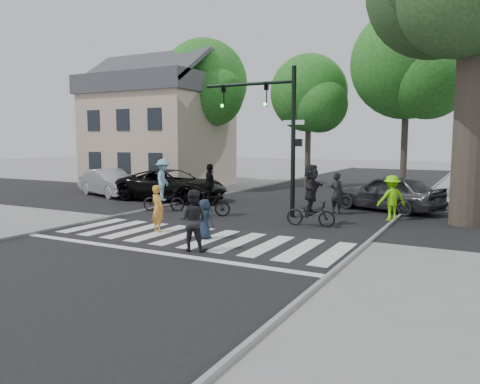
% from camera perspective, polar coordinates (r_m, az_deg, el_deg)
% --- Properties ---
extents(ground, '(120.00, 120.00, 0.00)m').
position_cam_1_polar(ground, '(14.28, -7.50, -6.28)').
color(ground, gray).
rests_on(ground, ground).
extents(road_stem, '(10.00, 70.00, 0.01)m').
position_cam_1_polar(road_stem, '(18.50, 1.55, -3.29)').
color(road_stem, black).
rests_on(road_stem, ground).
extents(road_cross, '(70.00, 10.00, 0.01)m').
position_cam_1_polar(road_cross, '(21.19, 5.17, -2.07)').
color(road_cross, black).
rests_on(road_cross, ground).
extents(curb_left, '(0.10, 70.00, 0.10)m').
position_cam_1_polar(curb_left, '(21.20, -10.77, -2.03)').
color(curb_left, gray).
rests_on(curb_left, ground).
extents(curb_right, '(0.10, 70.00, 0.10)m').
position_cam_1_polar(curb_right, '(16.89, 17.12, -4.36)').
color(curb_right, gray).
rests_on(curb_right, ground).
extents(crosswalk, '(10.00, 3.85, 0.01)m').
position_cam_1_polar(crosswalk, '(14.81, -6.00, -5.77)').
color(crosswalk, silver).
rests_on(crosswalk, ground).
extents(traffic_signal, '(4.45, 0.29, 6.00)m').
position_cam_1_polar(traffic_signal, '(19.18, 4.16, 8.72)').
color(traffic_signal, black).
rests_on(traffic_signal, ground).
extents(bg_tree_0, '(5.46, 5.20, 8.97)m').
position_cam_1_polar(bg_tree_0, '(35.12, -10.79, 11.25)').
color(bg_tree_0, brown).
rests_on(bg_tree_0, ground).
extents(bg_tree_1, '(6.09, 5.80, 9.80)m').
position_cam_1_polar(bg_tree_1, '(31.84, -4.17, 12.77)').
color(bg_tree_1, brown).
rests_on(bg_tree_1, ground).
extents(bg_tree_2, '(5.04, 4.80, 8.40)m').
position_cam_1_polar(bg_tree_2, '(29.75, 8.70, 11.48)').
color(bg_tree_2, brown).
rests_on(bg_tree_2, ground).
extents(bg_tree_3, '(6.30, 6.00, 10.20)m').
position_cam_1_polar(bg_tree_3, '(27.13, 20.30, 14.13)').
color(bg_tree_3, brown).
rests_on(bg_tree_3, ground).
extents(house, '(8.40, 8.10, 8.82)m').
position_cam_1_polar(house, '(32.02, -9.84, 7.54)').
color(house, '#C8AF9A').
rests_on(house, ground).
extents(pedestrian_woman, '(0.68, 0.57, 1.60)m').
position_cam_1_polar(pedestrian_woman, '(16.03, -10.01, -2.01)').
color(pedestrian_woman, gold).
rests_on(pedestrian_woman, ground).
extents(pedestrian_child, '(0.66, 0.47, 1.27)m').
position_cam_1_polar(pedestrian_child, '(14.78, -4.33, -3.31)').
color(pedestrian_child, '#192738').
rests_on(pedestrian_child, ground).
extents(pedestrian_adult, '(0.98, 0.84, 1.75)m').
position_cam_1_polar(pedestrian_adult, '(13.16, -5.76, -3.47)').
color(pedestrian_adult, black).
rests_on(pedestrian_adult, ground).
extents(cyclist_left, '(1.91, 1.35, 2.29)m').
position_cam_1_polar(cyclist_left, '(20.63, -9.30, 0.41)').
color(cyclist_left, black).
rests_on(cyclist_left, ground).
extents(cyclist_mid, '(1.68, 1.15, 2.15)m').
position_cam_1_polar(cyclist_mid, '(19.02, -3.69, -0.36)').
color(cyclist_mid, black).
rests_on(cyclist_mid, ground).
extents(cyclist_right, '(1.83, 1.71, 2.26)m').
position_cam_1_polar(cyclist_right, '(17.04, 8.65, -0.79)').
color(cyclist_right, black).
rests_on(cyclist_right, ground).
extents(car_suv, '(5.88, 2.95, 1.60)m').
position_cam_1_polar(car_suv, '(24.19, -8.29, 0.84)').
color(car_suv, black).
rests_on(car_suv, ground).
extents(car_silver, '(4.78, 2.96, 1.49)m').
position_cam_1_polar(car_silver, '(26.83, -15.63, 1.09)').
color(car_silver, '#B6B7BB').
rests_on(car_silver, ground).
extents(car_grey, '(5.12, 3.42, 1.62)m').
position_cam_1_polar(car_grey, '(21.47, 17.61, -0.07)').
color(car_grey, '#333438').
rests_on(car_grey, ground).
extents(bystander_hivis, '(1.30, 1.21, 1.76)m').
position_cam_1_polar(bystander_hivis, '(18.92, 18.00, -0.71)').
color(bystander_hivis, '#86FF0B').
rests_on(bystander_hivis, ground).
extents(bystander_dark, '(0.74, 0.61, 1.75)m').
position_cam_1_polar(bystander_dark, '(20.07, 11.73, -0.15)').
color(bystander_dark, black).
rests_on(bystander_dark, ground).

